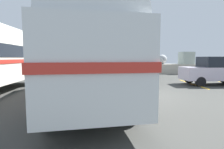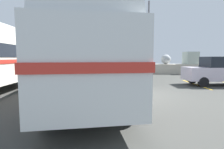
# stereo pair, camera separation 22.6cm
# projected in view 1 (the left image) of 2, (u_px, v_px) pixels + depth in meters

# --- Properties ---
(ground) EXTENTS (32.00, 26.00, 0.02)m
(ground) POSITION_uv_depth(u_px,v_px,m) (138.00, 94.00, 8.74)
(ground) COLOR #3B3C38
(breakwater) EXTENTS (31.36, 1.89, 2.48)m
(breakwater) POSITION_uv_depth(u_px,v_px,m) (123.00, 67.00, 20.39)
(breakwater) COLOR #B6AE9E
(breakwater) RESTS_ON ground
(vintage_coach) EXTENTS (4.00, 8.88, 3.70)m
(vintage_coach) POSITION_uv_depth(u_px,v_px,m) (86.00, 52.00, 7.23)
(vintage_coach) COLOR black
(vintage_coach) RESTS_ON ground
(parked_car_nearest) EXTENTS (4.14, 1.81, 1.86)m
(parked_car_nearest) POSITION_uv_depth(u_px,v_px,m) (215.00, 70.00, 11.76)
(parked_car_nearest) COLOR black
(parked_car_nearest) RESTS_ON ground
(lamp_post) EXTENTS (1.09, 0.75, 6.48)m
(lamp_post) POSITION_uv_depth(u_px,v_px,m) (145.00, 36.00, 15.05)
(lamp_post) COLOR #5B5B60
(lamp_post) RESTS_ON ground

